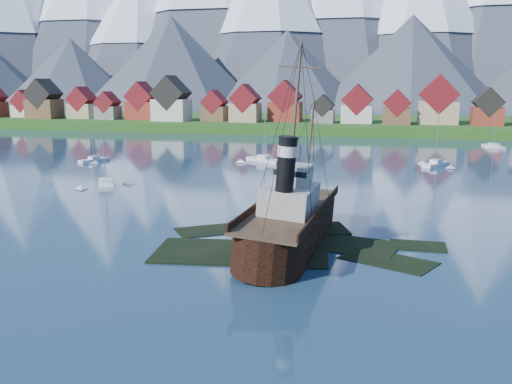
% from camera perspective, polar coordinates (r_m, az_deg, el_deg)
% --- Properties ---
extents(ground, '(1400.00, 1400.00, 0.00)m').
position_cam_1_polar(ground, '(61.10, 1.72, -5.79)').
color(ground, navy).
rests_on(ground, ground).
extents(shoal, '(31.71, 21.24, 1.14)m').
position_cam_1_polar(shoal, '(62.89, 3.73, -5.65)').
color(shoal, black).
rests_on(shoal, ground).
extents(shore_bank, '(600.00, 80.00, 3.20)m').
position_cam_1_polar(shore_bank, '(228.23, 10.81, 6.32)').
color(shore_bank, '#1C4E16').
rests_on(shore_bank, ground).
extents(seawall, '(600.00, 2.50, 2.00)m').
position_cam_1_polar(seawall, '(190.43, 10.16, 5.46)').
color(seawall, '#3F3D38').
rests_on(seawall, ground).
extents(town, '(250.96, 16.69, 17.30)m').
position_cam_1_polar(town, '(214.43, 1.66, 8.63)').
color(town, maroon).
rests_on(town, ground).
extents(tugboat_wreck, '(6.63, 28.55, 22.62)m').
position_cam_1_polar(tugboat_wreck, '(62.75, 3.51, -2.66)').
color(tugboat_wreck, black).
rests_on(tugboat_wreck, ground).
extents(sailboat_a, '(6.59, 9.19, 11.31)m').
position_cam_1_polar(sailboat_a, '(100.93, -14.80, 0.68)').
color(sailboat_a, silver).
rests_on(sailboat_a, ground).
extents(sailboat_b, '(4.62, 7.51, 10.71)m').
position_cam_1_polar(sailboat_b, '(133.34, -15.89, 3.04)').
color(sailboat_b, silver).
rests_on(sailboat_b, ground).
extents(sailboat_c, '(9.76, 8.11, 13.19)m').
position_cam_1_polar(sailboat_c, '(127.62, 0.89, 3.14)').
color(sailboat_c, silver).
rests_on(sailboat_c, ground).
extents(sailboat_e, '(5.27, 9.08, 10.30)m').
position_cam_1_polar(sailboat_e, '(168.77, 22.64, 4.19)').
color(sailboat_e, silver).
rests_on(sailboat_e, ground).
extents(sailboat_f, '(6.17, 8.11, 12.33)m').
position_cam_1_polar(sailboat_f, '(127.03, 17.54, 2.60)').
color(sailboat_f, silver).
rests_on(sailboat_f, ground).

